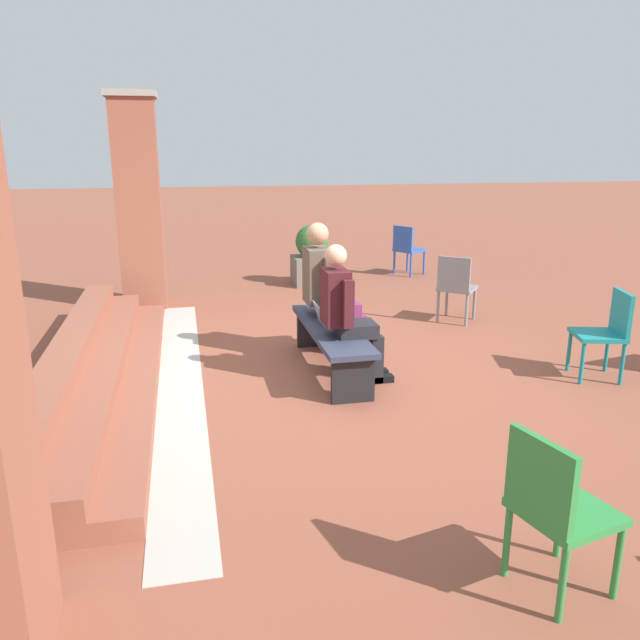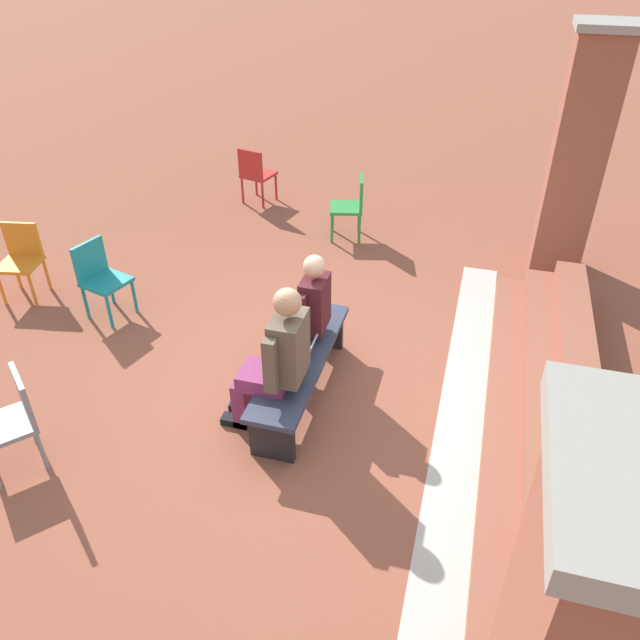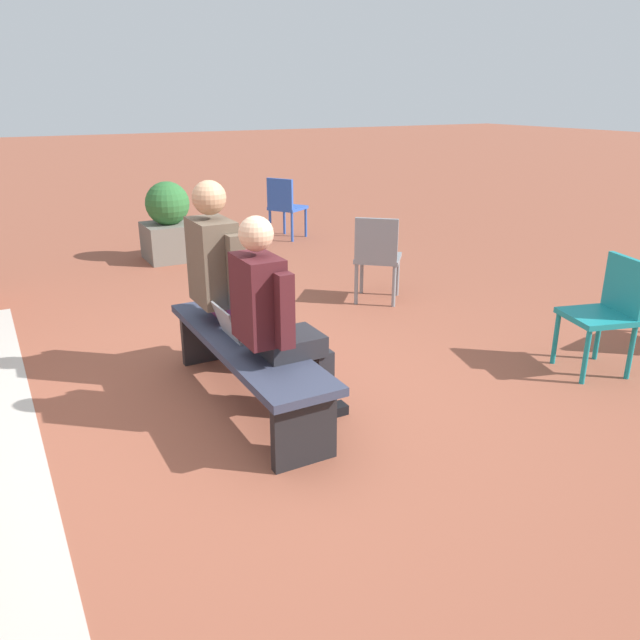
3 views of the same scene
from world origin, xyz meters
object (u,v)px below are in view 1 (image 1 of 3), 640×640
(plastic_chair_by_pillar, at_px, (607,329))
(planter, at_px, (312,257))
(laptop, at_px, (328,319))
(plastic_chair_far_left, at_px, (407,247))
(bench, at_px, (331,336))
(plastic_chair_far_right, at_px, (555,504))
(person_student, at_px, (346,309))
(plastic_chair_mid_courtyard, at_px, (456,285))
(person_adult, at_px, (328,287))

(plastic_chair_by_pillar, relative_size, planter, 0.89)
(laptop, xyz_separation_m, plastic_chair_far_left, (4.25, -2.36, -0.02))
(bench, bearing_deg, plastic_chair_by_pillar, -106.71)
(plastic_chair_by_pillar, distance_m, plastic_chair_far_right, 3.34)
(plastic_chair_far_right, xyz_separation_m, planter, (7.26, -0.33, -0.04))
(plastic_chair_far_left, relative_size, plastic_chair_far_right, 1.00)
(plastic_chair_by_pillar, distance_m, planter, 5.05)
(plastic_chair_far_left, bearing_deg, plastic_chair_far_right, 164.97)
(bench, xyz_separation_m, plastic_chair_far_right, (-3.29, -0.31, 0.13))
(plastic_chair_far_left, distance_m, plastic_chair_far_right, 7.89)
(person_student, xyz_separation_m, plastic_chair_far_right, (-2.97, -0.24, -0.21))
(bench, relative_size, plastic_chair_mid_courtyard, 2.14)
(bench, height_order, planter, planter)
(person_adult, distance_m, plastic_chair_by_pillar, 2.67)
(bench, relative_size, plastic_chair_far_left, 2.14)
(person_student, distance_m, plastic_chair_by_pillar, 2.44)
(person_adult, xyz_separation_m, plastic_chair_mid_courtyard, (0.94, -1.83, -0.26))
(person_adult, distance_m, plastic_chair_mid_courtyard, 2.08)
(laptop, bearing_deg, plastic_chair_far_right, -174.59)
(plastic_chair_far_left, distance_m, planter, 1.76)
(plastic_chair_far_left, relative_size, planter, 0.89)
(plastic_chair_mid_courtyard, bearing_deg, plastic_chair_by_pillar, -165.18)
(person_adult, relative_size, plastic_chair_far_right, 1.66)
(plastic_chair_far_left, bearing_deg, bench, 151.51)
(plastic_chair_by_pillar, height_order, planter, planter)
(plastic_chair_far_left, bearing_deg, plastic_chair_by_pillar, -178.75)
(plastic_chair_far_left, height_order, plastic_chair_by_pillar, same)
(bench, height_order, person_adult, person_adult)
(laptop, xyz_separation_m, plastic_chair_mid_courtyard, (1.29, -1.92, -0.02))
(bench, height_order, person_student, person_student)
(plastic_chair_mid_courtyard, height_order, plastic_chair_by_pillar, same)
(person_adult, xyz_separation_m, laptop, (-0.35, 0.08, -0.24))
(person_student, bearing_deg, plastic_chair_far_right, -175.34)
(person_adult, bearing_deg, plastic_chair_far_left, -30.30)
(person_student, bearing_deg, plastic_chair_far_left, -26.19)
(person_adult, xyz_separation_m, plastic_chair_far_right, (-3.71, -0.24, -0.26))
(bench, distance_m, person_student, 0.47)
(plastic_chair_by_pillar, height_order, plastic_chair_far_right, same)
(plastic_chair_far_left, height_order, planter, planter)
(plastic_chair_far_left, xyz_separation_m, plastic_chair_by_pillar, (-5.07, -0.11, 0.00))
(plastic_chair_far_right, bearing_deg, plastic_chair_by_pillar, -40.26)
(planter, bearing_deg, plastic_chair_by_pillar, -158.79)
(plastic_chair_by_pillar, bearing_deg, plastic_chair_far_left, 1.25)
(plastic_chair_mid_courtyard, distance_m, plastic_chair_by_pillar, 2.18)
(laptop, bearing_deg, person_student, -169.11)
(plastic_chair_by_pillar, bearing_deg, person_adult, 63.98)
(person_student, bearing_deg, laptop, 10.89)
(laptop, bearing_deg, person_adult, -13.26)
(plastic_chair_far_left, bearing_deg, person_student, 153.81)
(bench, relative_size, laptop, 5.63)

